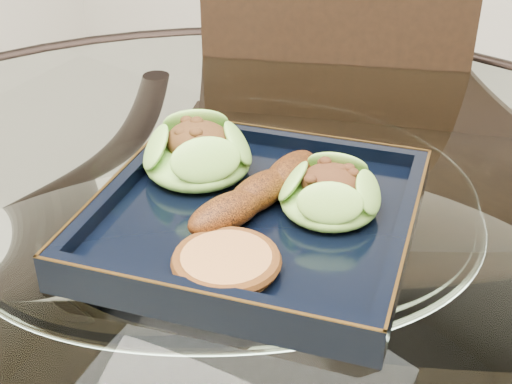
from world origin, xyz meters
The scene contains 7 objects.
dining_table centered at (0.00, 0.00, 0.60)m, with size 1.13×1.13×0.77m.
dining_chair centered at (-0.06, 0.34, 0.50)m, with size 0.50×0.50×0.89m.
navy_plate centered at (0.02, 0.02, 0.77)m, with size 0.27×0.27×0.02m, color black.
lettuce_wrap_left centered at (-0.06, 0.05, 0.80)m, with size 0.10×0.10×0.04m, color #5DA730.
lettuce_wrap_right centered at (0.07, 0.05, 0.80)m, with size 0.09×0.09×0.03m, color #61982C.
roasted_plantain centered at (0.02, 0.03, 0.80)m, with size 0.16×0.03×0.03m, color #5A2809.
crumb_patty centered at (0.04, -0.06, 0.79)m, with size 0.07×0.07×0.01m, color #A46936.
Camera 1 is at (0.27, -0.43, 1.12)m, focal length 50.00 mm.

